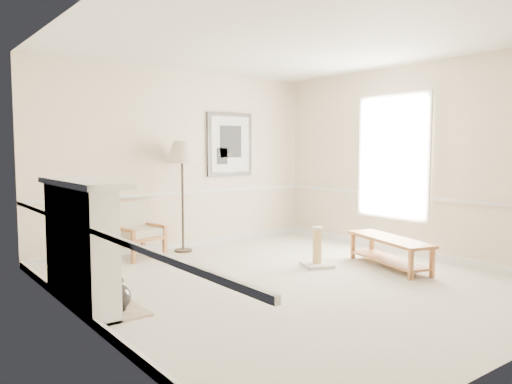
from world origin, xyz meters
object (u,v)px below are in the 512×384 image
bench (389,248)px  armchair (134,227)px  floor_lamp (182,155)px  scratching_post (317,254)px  floor_vase (117,298)px

bench → armchair: bearing=132.4°
floor_lamp → bench: floor_lamp is taller
bench → scratching_post: (-0.76, 0.62, -0.10)m
floor_lamp → scratching_post: 2.62m
scratching_post → floor_vase: bearing=-176.0°
floor_vase → armchair: armchair is taller
armchair → bench: bearing=-58.6°
scratching_post → armchair: bearing=129.4°
floor_lamp → bench: bearing=-56.8°
armchair → floor_lamp: bearing=-17.9°
floor_lamp → scratching_post: floor_lamp is taller
armchair → floor_vase: bearing=-128.4°
floor_vase → bench: (3.72, -0.42, 0.13)m
floor_lamp → floor_vase: bearing=-131.5°
floor_vase → bench: floor_vase is taller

